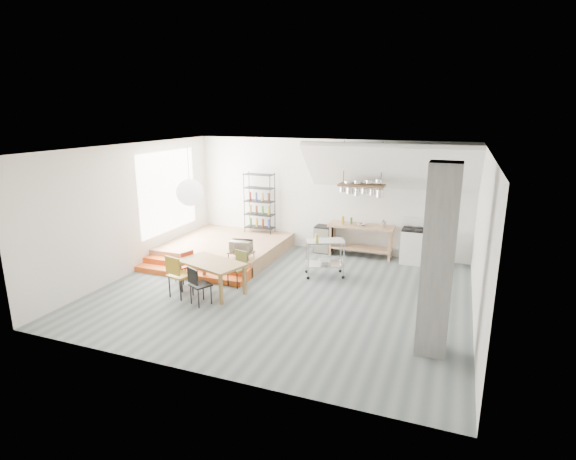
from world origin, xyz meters
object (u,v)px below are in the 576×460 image
at_px(rolling_cart, 325,253).
at_px(mini_fridge, 323,239).
at_px(dining_table, 211,265).
at_px(stove, 413,245).

relative_size(rolling_cart, mini_fridge, 1.36).
height_order(dining_table, mini_fridge, mini_fridge).
distance_m(dining_table, mini_fridge, 4.04).
distance_m(dining_table, rolling_cart, 2.80).
bearing_deg(rolling_cart, dining_table, -162.01).
bearing_deg(rolling_cart, mini_fridge, 83.88).
relative_size(dining_table, rolling_cart, 1.60).
bearing_deg(mini_fridge, stove, -1.01).
bearing_deg(rolling_cart, stove, 20.34).
height_order(dining_table, rolling_cart, rolling_cart).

